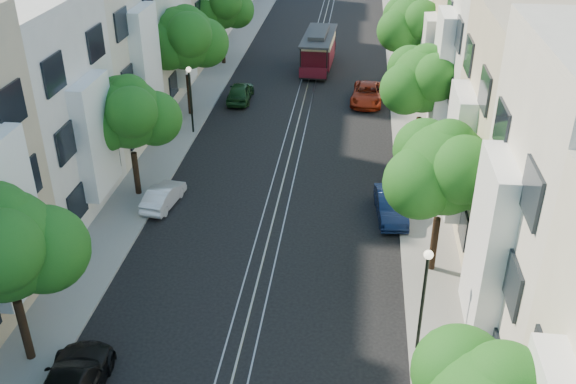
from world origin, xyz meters
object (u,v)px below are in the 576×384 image
(cable_car, at_px, (319,48))
(parked_car_w_far, at_px, (240,92))
(tree_w_b, at_px, (130,115))
(parked_car_w_mid, at_px, (163,196))
(tree_e_c, at_px, (424,82))
(lamp_west, at_px, (190,90))
(parked_car_e_far, at_px, (367,94))
(tree_w_d, at_px, (222,7))
(parked_car_e_mid, at_px, (391,206))
(lamp_east, at_px, (425,286))
(tree_w_a, at_px, (5,248))
(tree_w_c, at_px, (186,40))
(tree_e_b, at_px, (445,171))
(tree_e_d, at_px, (413,25))

(cable_car, height_order, parked_car_w_far, cable_car)
(tree_w_b, distance_m, parked_car_w_mid, 4.25)
(tree_e_c, distance_m, lamp_west, 13.82)
(parked_car_e_far, height_order, parked_car_w_mid, parked_car_e_far)
(tree_e_c, distance_m, parked_car_w_mid, 15.14)
(tree_w_d, relative_size, parked_car_e_mid, 1.74)
(parked_car_w_far, bearing_deg, cable_car, -123.62)
(cable_car, xyz_separation_m, parked_car_e_mid, (5.10, -22.53, -1.02))
(tree_e_c, height_order, lamp_east, tree_e_c)
(tree_w_a, relative_size, parked_car_e_mid, 1.78)
(tree_w_c, xyz_separation_m, lamp_west, (0.84, -2.98, -2.22))
(tree_w_d, bearing_deg, tree_e_c, -48.01)
(lamp_west, height_order, parked_car_e_mid, lamp_west)
(tree_w_b, relative_size, parked_car_w_far, 1.60)
(tree_e_b, distance_m, parked_car_w_far, 22.65)
(lamp_west, bearing_deg, tree_w_a, -92.40)
(tree_e_c, xyz_separation_m, tree_e_d, (0.00, 11.00, 0.27))
(lamp_east, bearing_deg, cable_car, 100.35)
(tree_w_d, bearing_deg, tree_w_c, -90.00)
(parked_car_e_far, bearing_deg, tree_w_c, -158.35)
(tree_e_d, xyz_separation_m, tree_w_b, (-14.40, -17.00, -0.47))
(tree_w_a, height_order, parked_car_w_far, tree_w_a)
(tree_w_d, distance_m, lamp_west, 14.11)
(parked_car_w_far, bearing_deg, tree_w_c, 45.95)
(tree_e_c, bearing_deg, parked_car_w_far, 145.60)
(tree_w_a, distance_m, parked_car_w_far, 26.44)
(tree_w_c, xyz_separation_m, parked_car_e_far, (11.54, 3.65, -4.44))
(tree_w_d, distance_m, parked_car_e_mid, 26.37)
(tree_e_c, bearing_deg, tree_w_c, 160.85)
(lamp_west, relative_size, parked_car_e_mid, 1.11)
(tree_e_b, bearing_deg, tree_e_c, 90.00)
(tree_e_b, height_order, tree_w_d, tree_e_b)
(parked_car_e_far, bearing_deg, tree_w_b, -124.12)
(tree_e_b, xyz_separation_m, parked_car_e_far, (-2.86, 19.65, -4.11))
(parked_car_e_far, bearing_deg, lamp_west, -144.14)
(parked_car_e_far, bearing_deg, tree_e_c, -67.57)
(tree_e_c, relative_size, parked_car_w_far, 1.66)
(tree_w_b, height_order, parked_car_e_mid, tree_w_b)
(tree_w_a, relative_size, tree_w_b, 1.07)
(tree_w_d, relative_size, parked_car_e_far, 1.45)
(cable_car, relative_size, parked_car_w_far, 1.86)
(tree_w_b, bearing_deg, tree_w_d, 90.00)
(tree_e_b, height_order, parked_car_e_far, tree_e_b)
(tree_e_d, xyz_separation_m, parked_car_w_mid, (-12.86, -17.88, -4.33))
(tree_w_c, height_order, lamp_east, tree_w_c)
(parked_car_w_far, bearing_deg, tree_w_b, 77.40)
(parked_car_e_mid, bearing_deg, parked_car_w_mid, 175.27)
(parked_car_e_mid, distance_m, parked_car_e_far, 15.43)
(tree_w_a, xyz_separation_m, lamp_east, (13.44, 2.02, -1.89))
(tree_w_a, height_order, parked_car_w_mid, tree_w_a)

